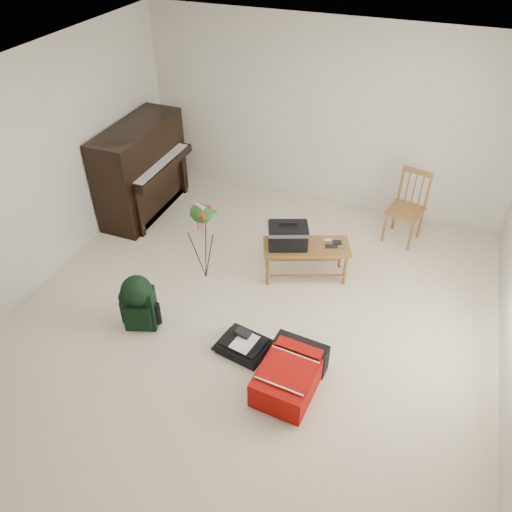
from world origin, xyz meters
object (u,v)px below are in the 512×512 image
at_px(bench, 294,236).
at_px(black_duffel, 244,345).
at_px(dining_chair, 406,208).
at_px(green_backpack, 138,301).
at_px(piano, 142,171).
at_px(flower_stand, 203,242).
at_px(red_suitcase, 291,371).

height_order(bench, black_duffel, bench).
bearing_deg(black_duffel, bench, 97.04).
bearing_deg(dining_chair, green_backpack, -118.47).
bearing_deg(piano, bench, -14.60).
relative_size(piano, flower_stand, 1.45).
distance_m(black_duffel, green_backpack, 1.18).
distance_m(dining_chair, red_suitcase, 2.84).
height_order(red_suitcase, black_duffel, red_suitcase).
height_order(bench, green_backpack, bench).
bearing_deg(red_suitcase, dining_chair, 81.96).
xyz_separation_m(dining_chair, black_duffel, (-1.18, -2.54, -0.39)).
height_order(dining_chair, red_suitcase, dining_chair).
relative_size(black_duffel, flower_stand, 0.50).
xyz_separation_m(bench, dining_chair, (1.10, 1.20, -0.08)).
height_order(dining_chair, green_backpack, dining_chair).
bearing_deg(green_backpack, black_duffel, -15.59).
bearing_deg(red_suitcase, green_backpack, 179.69).
bearing_deg(red_suitcase, black_duffel, 163.67).
height_order(piano, dining_chair, piano).
distance_m(bench, green_backpack, 1.87).
relative_size(black_duffel, green_backpack, 0.80).
xyz_separation_m(piano, green_backpack, (1.14, -2.03, -0.24)).
relative_size(bench, black_duffel, 2.04).
relative_size(piano, dining_chair, 1.60).
bearing_deg(flower_stand, black_duffel, -27.88).
bearing_deg(dining_chair, bench, -119.52).
xyz_separation_m(piano, red_suitcase, (2.84, -2.18, -0.43)).
xyz_separation_m(dining_chair, flower_stand, (-2.04, -1.64, 0.05)).
distance_m(dining_chair, black_duffel, 2.83).
bearing_deg(green_backpack, flower_stand, 55.04).
bearing_deg(dining_chair, flower_stand, -128.10).
bearing_deg(flower_stand, green_backpack, -87.44).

